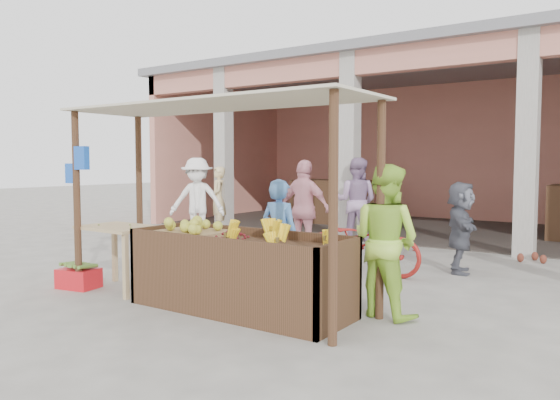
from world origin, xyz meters
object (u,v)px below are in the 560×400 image
Objects in this scene: side_table at (119,237)px; fruit_stall at (240,276)px; red_crate at (79,278)px; vendor_green at (385,236)px; motorcycle at (362,242)px; vendor_blue at (280,233)px.

fruit_stall is at bearing 5.33° from side_table.
vendor_green reaches higher than red_crate.
motorcycle is (2.23, 2.69, -0.22)m from side_table.
red_crate is at bearing -172.08° from fruit_stall.
motorcycle reaches higher than fruit_stall.
side_table is at bearing 132.97° from motorcycle.
vendor_green reaches higher than fruit_stall.
fruit_stall is 5.12× the size of red_crate.
vendor_green reaches higher than vendor_blue.
vendor_blue reaches higher than red_crate.
motorcycle reaches higher than red_crate.
vendor_blue is (2.41, 1.29, 0.66)m from red_crate.
vendor_green reaches higher than side_table.
side_table reaches higher than red_crate.
vendor_green is (3.41, 0.84, 0.17)m from side_table.
red_crate is 0.27× the size of motorcycle.
vendor_blue is 1.55m from vendor_green.
fruit_stall is 2.40× the size of side_table.
fruit_stall is 1.02m from vendor_blue.
vendor_green is (1.54, -0.19, 0.09)m from vendor_blue.
red_crate is 4.06m from motorcycle.
fruit_stall is at bearing 96.23° from vendor_blue.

